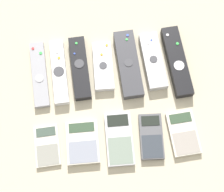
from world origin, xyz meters
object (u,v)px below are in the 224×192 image
object	(u,v)px
remote_0	(39,74)
remote_2	(80,68)
remote_1	(59,72)
remote_4	(128,64)
calculator_1	(83,142)
calculator_0	(47,146)
remote_6	(177,61)
remote_5	(153,61)
remote_3	(103,66)
calculator_2	(119,139)
calculator_4	(183,133)
calculator_3	(151,137)

from	to	relation	value
remote_0	remote_2	size ratio (longest dim) A/B	1.05
remote_2	remote_1	bearing A→B (deg)	-176.31
remote_4	calculator_1	world-z (taller)	remote_4
remote_2	calculator_0	xyz separation A→B (m)	(-0.11, -0.22, -0.01)
remote_6	remote_2	bearing A→B (deg)	174.57
remote_2	remote_5	bearing A→B (deg)	-1.81
remote_2	remote_5	size ratio (longest dim) A/B	1.08
remote_3	remote_4	bearing A→B (deg)	0.00
remote_1	calculator_0	distance (m)	0.22
remote_5	calculator_1	size ratio (longest dim) A/B	1.50
remote_4	calculator_0	distance (m)	0.33
remote_2	calculator_0	size ratio (longest dim) A/B	1.68
remote_0	calculator_0	xyz separation A→B (m)	(0.01, -0.21, -0.00)
calculator_2	calculator_4	distance (m)	0.18
remote_6	remote_5	bearing A→B (deg)	168.17
calculator_1	calculator_3	world-z (taller)	calculator_1
remote_3	calculator_0	distance (m)	0.28
remote_6	calculator_4	world-z (taller)	remote_6
remote_6	calculator_3	world-z (taller)	remote_6
remote_1	calculator_3	bearing A→B (deg)	-43.79
remote_1	remote_5	size ratio (longest dim) A/B	1.10
remote_2	calculator_1	size ratio (longest dim) A/B	1.62
remote_4	calculator_3	bearing A→B (deg)	-82.56
remote_0	calculator_2	distance (m)	0.30
calculator_1	calculator_4	xyz separation A→B (m)	(0.28, -0.00, -0.00)
remote_2	remote_5	distance (m)	0.22
calculator_0	calculator_3	world-z (taller)	calculator_3
calculator_1	calculator_4	distance (m)	0.28
remote_3	calculator_3	distance (m)	0.25
calculator_0	calculator_1	xyz separation A→B (m)	(0.10, -0.00, 0.00)
remote_0	remote_1	world-z (taller)	remote_1
remote_5	calculator_0	world-z (taller)	remote_5
remote_2	calculator_2	distance (m)	0.24
remote_0	remote_3	xyz separation A→B (m)	(0.19, 0.01, 0.00)
calculator_2	calculator_4	xyz separation A→B (m)	(0.18, -0.00, -0.00)
remote_3	remote_6	size ratio (longest dim) A/B	0.68
remote_3	remote_6	world-z (taller)	remote_6
calculator_0	calculator_4	bearing A→B (deg)	-2.83
remote_0	remote_4	world-z (taller)	remote_4
remote_1	remote_6	distance (m)	0.35
remote_5	remote_6	distance (m)	0.07
calculator_4	remote_1	bearing A→B (deg)	143.25
remote_3	calculator_2	bearing A→B (deg)	-82.43
remote_2	remote_3	world-z (taller)	remote_2
remote_1	calculator_0	bearing A→B (deg)	-104.01
calculator_0	calculator_4	size ratio (longest dim) A/B	0.90
remote_3	remote_5	xyz separation A→B (m)	(0.15, 0.00, 0.00)
remote_2	calculator_3	size ratio (longest dim) A/B	1.50
calculator_3	calculator_4	xyz separation A→B (m)	(0.09, 0.00, -0.00)
remote_0	remote_4	xyz separation A→B (m)	(0.26, 0.00, 0.01)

